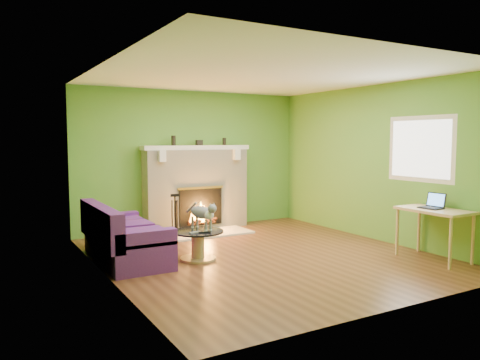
# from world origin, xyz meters

# --- Properties ---
(floor) EXTENTS (5.00, 5.00, 0.00)m
(floor) POSITION_xyz_m (0.00, 0.00, 0.00)
(floor) COLOR #552B18
(floor) RESTS_ON ground
(ceiling) EXTENTS (5.00, 5.00, 0.00)m
(ceiling) POSITION_xyz_m (0.00, 0.00, 2.60)
(ceiling) COLOR white
(ceiling) RESTS_ON wall_back
(wall_back) EXTENTS (5.00, 0.00, 5.00)m
(wall_back) POSITION_xyz_m (0.00, 2.50, 1.30)
(wall_back) COLOR #569731
(wall_back) RESTS_ON floor
(wall_front) EXTENTS (5.00, 0.00, 5.00)m
(wall_front) POSITION_xyz_m (0.00, -2.50, 1.30)
(wall_front) COLOR #569731
(wall_front) RESTS_ON floor
(wall_left) EXTENTS (0.00, 5.00, 5.00)m
(wall_left) POSITION_xyz_m (-2.25, 0.00, 1.30)
(wall_left) COLOR #569731
(wall_left) RESTS_ON floor
(wall_right) EXTENTS (0.00, 5.00, 5.00)m
(wall_right) POSITION_xyz_m (2.25, 0.00, 1.30)
(wall_right) COLOR #569731
(wall_right) RESTS_ON floor
(window_frame) EXTENTS (0.00, 1.20, 1.20)m
(window_frame) POSITION_xyz_m (2.24, -0.90, 1.55)
(window_frame) COLOR silver
(window_frame) RESTS_ON wall_right
(window_pane) EXTENTS (0.00, 1.06, 1.06)m
(window_pane) POSITION_xyz_m (2.23, -0.90, 1.55)
(window_pane) COLOR white
(window_pane) RESTS_ON wall_right
(fireplace) EXTENTS (2.10, 0.46, 1.58)m
(fireplace) POSITION_xyz_m (0.00, 2.32, 0.77)
(fireplace) COLOR beige
(fireplace) RESTS_ON floor
(hearth) EXTENTS (1.50, 0.75, 0.03)m
(hearth) POSITION_xyz_m (0.00, 1.80, 0.01)
(hearth) COLOR beige
(hearth) RESTS_ON floor
(mantel) EXTENTS (2.10, 0.28, 0.08)m
(mantel) POSITION_xyz_m (0.00, 2.30, 1.54)
(mantel) COLOR silver
(mantel) RESTS_ON fireplace
(sofa) EXTENTS (0.85, 1.78, 0.80)m
(sofa) POSITION_xyz_m (-1.86, 0.73, 0.31)
(sofa) COLOR #4D1B68
(sofa) RESTS_ON floor
(coffee_table) EXTENTS (0.73, 0.73, 0.41)m
(coffee_table) POSITION_xyz_m (-0.92, 0.26, 0.24)
(coffee_table) COLOR tan
(coffee_table) RESTS_ON floor
(desk) EXTENTS (0.57, 0.98, 0.72)m
(desk) POSITION_xyz_m (1.95, -1.41, 0.64)
(desk) COLOR tan
(desk) RESTS_ON floor
(cat) EXTENTS (0.36, 0.68, 0.41)m
(cat) POSITION_xyz_m (-0.84, 0.31, 0.61)
(cat) COLOR slate
(cat) RESTS_ON coffee_table
(remote_silver) EXTENTS (0.18, 0.08, 0.02)m
(remote_silver) POSITION_xyz_m (-1.02, 0.14, 0.42)
(remote_silver) COLOR gray
(remote_silver) RESTS_ON coffee_table
(remote_black) EXTENTS (0.17, 0.09, 0.02)m
(remote_black) POSITION_xyz_m (-0.90, 0.08, 0.42)
(remote_black) COLOR black
(remote_black) RESTS_ON coffee_table
(laptop) EXTENTS (0.27, 0.31, 0.22)m
(laptop) POSITION_xyz_m (1.93, -1.36, 0.83)
(laptop) COLOR black
(laptop) RESTS_ON desk
(fire_tools) EXTENTS (0.19, 0.19, 0.71)m
(fire_tools) POSITION_xyz_m (-0.58, 1.95, 0.39)
(fire_tools) COLOR black
(fire_tools) RESTS_ON hearth
(mantel_vase_left) EXTENTS (0.08, 0.08, 0.18)m
(mantel_vase_left) POSITION_xyz_m (-0.45, 2.33, 1.67)
(mantel_vase_left) COLOR black
(mantel_vase_left) RESTS_ON mantel
(mantel_vase_right) EXTENTS (0.07, 0.07, 0.14)m
(mantel_vase_right) POSITION_xyz_m (0.60, 2.33, 1.65)
(mantel_vase_right) COLOR black
(mantel_vase_right) RESTS_ON mantel
(mantel_box) EXTENTS (0.12, 0.08, 0.10)m
(mantel_box) POSITION_xyz_m (0.07, 2.33, 1.63)
(mantel_box) COLOR black
(mantel_box) RESTS_ON mantel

